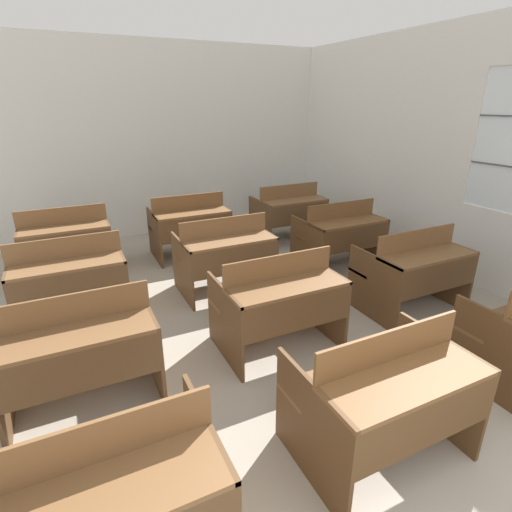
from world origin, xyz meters
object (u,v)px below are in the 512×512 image
at_px(bench_second_center, 279,301).
at_px(bench_back_center, 190,225).
at_px(bench_second_left, 80,350).
at_px(bench_third_right, 340,234).
at_px(bench_third_left, 70,279).
at_px(bench_back_left, 66,241).
at_px(bench_front_left, 104,502).
at_px(bench_back_right, 289,212).
at_px(bench_second_right, 414,269).
at_px(bench_third_center, 225,254).
at_px(wastepaper_bin, 312,213).
at_px(bench_front_center, 385,393).

distance_m(bench_second_center, bench_back_center, 2.71).
xyz_separation_m(bench_second_left, bench_third_right, (3.43, 1.38, 0.00)).
relative_size(bench_second_center, bench_third_left, 1.00).
distance_m(bench_second_left, bench_back_left, 2.73).
relative_size(bench_front_left, bench_back_right, 1.00).
distance_m(bench_front_left, bench_back_right, 5.32).
bearing_deg(bench_second_right, bench_second_left, -179.54).
distance_m(bench_third_center, bench_third_right, 1.71).
xyz_separation_m(bench_second_center, bench_third_left, (-1.71, 1.38, 0.00)).
relative_size(bench_second_right, bench_third_left, 1.00).
height_order(bench_second_right, bench_back_center, same).
relative_size(bench_front_left, wastepaper_bin, 3.17).
height_order(bench_back_left, wastepaper_bin, bench_back_left).
height_order(bench_second_center, wastepaper_bin, bench_second_center).
bearing_deg(bench_back_right, bench_second_right, -90.38).
distance_m(bench_second_right, bench_back_center, 3.20).
bearing_deg(bench_second_left, bench_back_left, 89.83).
xyz_separation_m(bench_front_left, bench_second_right, (3.38, 1.38, 0.00)).
relative_size(bench_third_left, bench_back_center, 1.00).
relative_size(bench_third_center, wastepaper_bin, 3.17).
relative_size(bench_back_left, wastepaper_bin, 3.17).
relative_size(bench_front_left, bench_back_center, 1.00).
bearing_deg(wastepaper_bin, bench_back_left, -170.08).
xyz_separation_m(bench_second_left, bench_second_right, (3.39, 0.03, 0.00)).
bearing_deg(bench_front_center, bench_second_right, 39.28).
height_order(bench_second_left, bench_back_right, same).
bearing_deg(wastepaper_bin, bench_front_left, -131.95).
height_order(bench_second_center, bench_second_right, same).
relative_size(bench_third_center, bench_third_right, 1.00).
height_order(bench_third_right, bench_back_right, same).
height_order(bench_third_center, bench_third_right, same).
height_order(bench_front_center, bench_third_left, same).
bearing_deg(bench_second_center, bench_second_left, -179.19).
bearing_deg(bench_back_center, bench_front_left, -112.33).
bearing_deg(bench_back_right, bench_second_left, -141.17).
relative_size(bench_second_center, bench_third_right, 1.00).
relative_size(bench_second_left, bench_back_left, 1.00).
bearing_deg(wastepaper_bin, bench_back_center, -164.22).
height_order(bench_back_center, bench_back_right, same).
xyz_separation_m(bench_second_right, bench_back_right, (0.02, 2.72, 0.00)).
height_order(bench_second_center, bench_third_left, same).
bearing_deg(bench_third_right, bench_front_center, -122.24).
bearing_deg(bench_third_center, bench_back_center, 90.74).
distance_m(bench_front_center, bench_third_right, 3.24).
xyz_separation_m(bench_front_left, bench_back_left, (-0.01, 4.08, 0.00)).
distance_m(bench_third_center, bench_back_right, 2.18).
bearing_deg(bench_front_left, bench_back_left, 90.12).
bearing_deg(bench_front_left, bench_third_right, 38.68).
xyz_separation_m(bench_front_center, bench_third_left, (-1.71, 2.76, 0.00)).
bearing_deg(bench_back_left, bench_second_center, -57.92).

